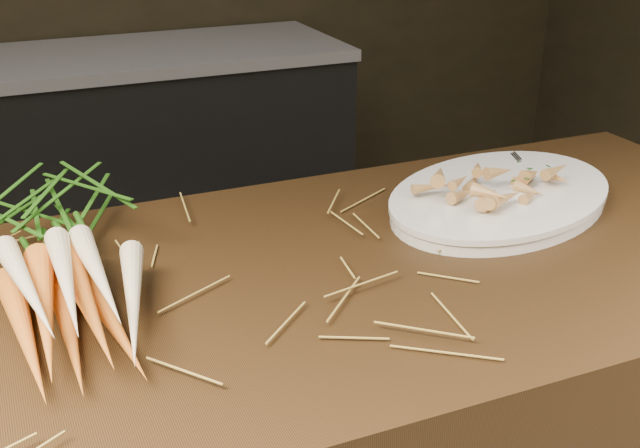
# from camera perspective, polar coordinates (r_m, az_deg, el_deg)

# --- Properties ---
(back_counter) EXTENTS (1.82, 0.62, 0.84)m
(back_counter) POSITION_cam_1_polar(r_m,az_deg,el_deg) (3.00, -15.82, 3.65)
(back_counter) COLOR black
(back_counter) RESTS_ON ground
(straw_bedding) EXTENTS (1.40, 0.60, 0.02)m
(straw_bedding) POSITION_cam_1_polar(r_m,az_deg,el_deg) (1.06, -19.21, -6.42)
(straw_bedding) COLOR olive
(straw_bedding) RESTS_ON main_counter
(root_veg_bunch) EXTENTS (0.21, 0.56, 0.10)m
(root_veg_bunch) POSITION_cam_1_polar(r_m,az_deg,el_deg) (1.13, -18.43, -1.93)
(root_veg_bunch) COLOR #CC5F1E
(root_veg_bunch) RESTS_ON main_counter
(serving_platter) EXTENTS (0.54, 0.46, 0.02)m
(serving_platter) POSITION_cam_1_polar(r_m,az_deg,el_deg) (1.38, 12.69, 1.72)
(serving_platter) COLOR white
(serving_platter) RESTS_ON main_counter
(roasted_veg_heap) EXTENTS (0.27, 0.24, 0.05)m
(roasted_veg_heap) POSITION_cam_1_polar(r_m,az_deg,el_deg) (1.36, 12.83, 3.18)
(roasted_veg_heap) COLOR #B17C47
(roasted_veg_heap) RESTS_ON serving_platter
(serving_fork) EXTENTS (0.07, 0.17, 0.00)m
(serving_fork) POSITION_cam_1_polar(r_m,az_deg,el_deg) (1.50, 16.61, 3.72)
(serving_fork) COLOR silver
(serving_fork) RESTS_ON serving_platter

